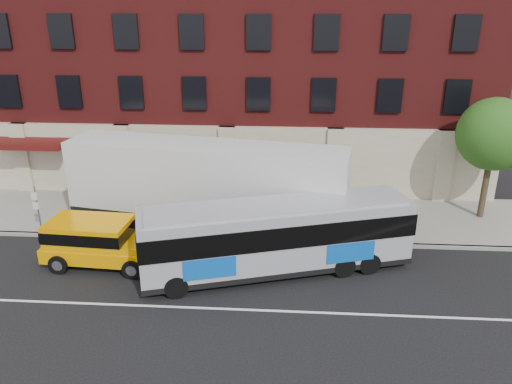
# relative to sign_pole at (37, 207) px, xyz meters

# --- Properties ---
(ground) EXTENTS (120.00, 120.00, 0.00)m
(ground) POSITION_rel_sign_pole_xyz_m (8.50, -6.15, -1.45)
(ground) COLOR black
(ground) RESTS_ON ground
(sidewalk) EXTENTS (60.00, 6.00, 0.15)m
(sidewalk) POSITION_rel_sign_pole_xyz_m (8.50, 2.85, -1.38)
(sidewalk) COLOR gray
(sidewalk) RESTS_ON ground
(kerb) EXTENTS (60.00, 0.25, 0.15)m
(kerb) POSITION_rel_sign_pole_xyz_m (8.50, -0.15, -1.38)
(kerb) COLOR gray
(kerb) RESTS_ON ground
(lane_line) EXTENTS (60.00, 0.12, 0.01)m
(lane_line) POSITION_rel_sign_pole_xyz_m (8.50, -5.65, -1.45)
(lane_line) COLOR silver
(lane_line) RESTS_ON ground
(building) EXTENTS (30.00, 12.10, 15.00)m
(building) POSITION_rel_sign_pole_xyz_m (8.49, 10.77, 6.13)
(building) COLOR #5E1616
(building) RESTS_ON sidewalk
(sign_pole) EXTENTS (0.30, 0.20, 2.50)m
(sign_pole) POSITION_rel_sign_pole_xyz_m (0.00, 0.00, 0.00)
(sign_pole) COLOR slate
(sign_pole) RESTS_ON ground
(street_tree) EXTENTS (3.60, 3.60, 6.20)m
(street_tree) POSITION_rel_sign_pole_xyz_m (22.04, 3.34, 2.96)
(street_tree) COLOR #322419
(street_tree) RESTS_ON sidewalk
(city_bus) EXTENTS (11.41, 5.56, 3.07)m
(city_bus) POSITION_rel_sign_pole_xyz_m (11.56, -2.74, 0.24)
(city_bus) COLOR #999AA2
(city_bus) RESTS_ON ground
(yellow_suv) EXTENTS (5.33, 2.56, 2.01)m
(yellow_suv) POSITION_rel_sign_pole_xyz_m (3.91, -2.59, -0.30)
(yellow_suv) COLOR #FFA400
(yellow_suv) RESTS_ON ground
(shipping_container) EXTENTS (13.60, 4.98, 4.44)m
(shipping_container) POSITION_rel_sign_pole_xyz_m (8.06, 0.94, 0.75)
(shipping_container) COLOR black
(shipping_container) RESTS_ON ground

